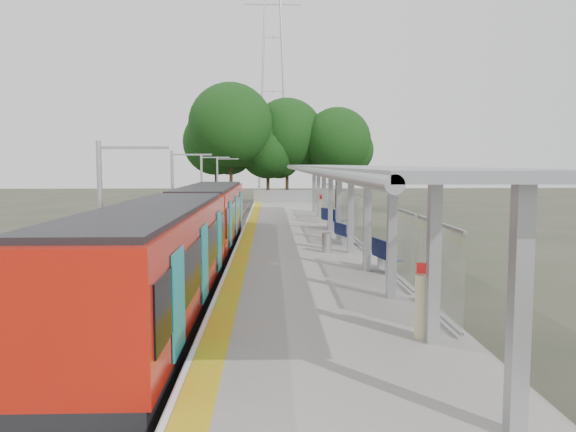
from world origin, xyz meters
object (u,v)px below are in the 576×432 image
object	(u,v)px
bench_near	(384,255)
bench_mid	(342,233)
bench_far	(330,218)
info_pillar_near	(423,305)
litter_bin	(327,243)
info_pillar_far	(322,211)
train	(191,232)

from	to	relation	value
bench_near	bench_mid	world-z (taller)	bench_near
bench_mid	bench_far	xyz separation A→B (m)	(0.07, 5.98, 0.12)
bench_far	info_pillar_near	distance (m)	20.40
bench_mid	litter_bin	distance (m)	2.86
info_pillar_far	train	bearing A→B (deg)	-127.45
train	bench_near	distance (m)	7.62
bench_near	info_pillar_far	size ratio (longest dim) A/B	0.95
train	bench_mid	world-z (taller)	train
bench_mid	info_pillar_far	world-z (taller)	info_pillar_far
litter_bin	info_pillar_near	bearing A→B (deg)	-85.58
bench_far	info_pillar_far	size ratio (longest dim) A/B	1.01
train	info_pillar_near	bearing A→B (deg)	-57.95
bench_far	bench_mid	bearing A→B (deg)	-111.96
bench_mid	bench_far	bearing A→B (deg)	73.45
bench_near	litter_bin	xyz separation A→B (m)	(-1.60, 4.23, -0.17)
info_pillar_near	litter_bin	xyz separation A→B (m)	(-0.91, 11.74, -0.29)
train	bench_far	size ratio (longest dim) A/B	15.51
train	info_pillar_far	world-z (taller)	train
train	bench_near	world-z (taller)	train
info_pillar_near	litter_bin	world-z (taller)	info_pillar_near
bench_mid	train	bearing A→B (deg)	-163.23
bench_near	litter_bin	size ratio (longest dim) A/B	2.03
bench_mid	info_pillar_near	size ratio (longest dim) A/B	0.89
train	bench_mid	size ratio (longest dim) A/B	19.05
info_pillar_far	litter_bin	distance (m)	12.00
bench_far	info_pillar_far	world-z (taller)	info_pillar_far
info_pillar_far	bench_near	bearing A→B (deg)	-99.54
train	info_pillar_far	bearing A→B (deg)	64.55
bench_near	info_pillar_far	world-z (taller)	info_pillar_far
bench_mid	info_pillar_near	distance (m)	14.42
info_pillar_near	litter_bin	bearing A→B (deg)	109.02
litter_bin	bench_far	bearing A→B (deg)	82.89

